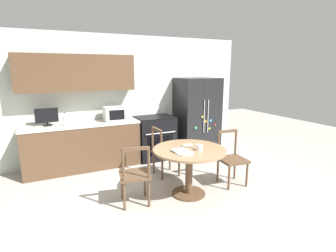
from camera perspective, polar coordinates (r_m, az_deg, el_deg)
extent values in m
plane|color=#B2ADA3|center=(3.85, 5.73, -17.62)|extent=(14.00, 14.00, 0.00)
cube|color=silver|center=(5.79, -7.84, 6.14)|extent=(5.20, 0.10, 2.60)
cube|color=brown|center=(5.29, -19.20, 10.86)|extent=(2.14, 0.34, 0.68)
cube|color=brown|center=(5.37, -17.95, -4.32)|extent=(2.14, 0.62, 0.86)
cube|color=beige|center=(5.26, -18.27, 0.39)|extent=(2.16, 0.64, 0.03)
cube|color=black|center=(6.06, 6.31, 2.23)|extent=(0.91, 0.71, 1.71)
cube|color=#333333|center=(5.76, 8.19, 1.65)|extent=(0.01, 0.01, 1.65)
cylinder|color=silver|center=(5.72, 7.86, 2.01)|extent=(0.02, 0.02, 0.72)
cylinder|color=silver|center=(5.77, 8.69, 2.09)|extent=(0.02, 0.02, 0.72)
cube|color=red|center=(5.94, 10.24, 0.27)|extent=(0.04, 0.01, 0.03)
cube|color=yellow|center=(5.87, 9.00, -0.54)|extent=(0.05, 0.01, 0.04)
cube|color=#338CD8|center=(5.85, 9.28, 1.18)|extent=(0.06, 0.02, 0.05)
cube|color=#3FB259|center=(5.67, 6.09, -0.38)|extent=(0.06, 0.02, 0.05)
cube|color=orange|center=(5.78, 8.17, 0.98)|extent=(0.07, 0.02, 0.05)
cube|color=yellow|center=(5.71, 7.54, 2.00)|extent=(0.06, 0.02, 0.05)
cube|color=black|center=(5.70, -2.99, -2.55)|extent=(0.80, 0.64, 0.90)
cube|color=black|center=(5.44, -1.65, -4.26)|extent=(0.57, 0.01, 0.40)
cylinder|color=silver|center=(5.35, -1.55, -1.56)|extent=(0.65, 0.02, 0.02)
cube|color=black|center=(5.60, -3.04, 2.00)|extent=(0.80, 0.64, 0.02)
cube|color=white|center=(5.85, -4.15, 3.33)|extent=(0.80, 0.06, 0.16)
cube|color=white|center=(5.36, -11.04, 2.71)|extent=(0.51, 0.34, 0.28)
cube|color=black|center=(5.18, -11.04, 2.38)|extent=(0.30, 0.01, 0.19)
cube|color=silver|center=(5.25, -8.59, 2.58)|extent=(0.10, 0.01, 0.20)
cylinder|color=black|center=(5.26, -24.74, 0.18)|extent=(0.16, 0.16, 0.02)
cylinder|color=black|center=(5.26, -24.77, 0.50)|extent=(0.03, 0.03, 0.04)
cube|color=black|center=(5.23, -24.92, 2.11)|extent=(0.39, 0.05, 0.26)
cylinder|color=silver|center=(5.12, -21.46, 0.99)|extent=(0.07, 0.07, 0.17)
cylinder|color=silver|center=(5.10, -21.56, 2.26)|extent=(0.03, 0.03, 0.06)
cylinder|color=#262626|center=(5.09, -21.59, 2.69)|extent=(0.03, 0.03, 0.01)
cylinder|color=#997551|center=(3.97, 4.67, -5.20)|extent=(1.10, 1.10, 0.03)
cylinder|color=brown|center=(4.10, 4.58, -9.96)|extent=(0.11, 0.11, 0.68)
cylinder|color=brown|center=(4.24, 4.50, -14.38)|extent=(0.52, 0.52, 0.03)
cube|color=brown|center=(3.84, -7.26, -10.55)|extent=(0.49, 0.49, 0.04)
cylinder|color=brown|center=(4.07, -9.96, -12.71)|extent=(0.04, 0.04, 0.41)
cylinder|color=brown|center=(4.11, -5.07, -12.33)|extent=(0.04, 0.04, 0.41)
cylinder|color=brown|center=(3.77, -9.49, -14.90)|extent=(0.04, 0.04, 0.41)
cylinder|color=brown|center=(3.81, -4.16, -14.45)|extent=(0.04, 0.04, 0.41)
cylinder|color=brown|center=(3.56, -9.74, -8.28)|extent=(0.04, 0.04, 0.45)
cylinder|color=brown|center=(3.60, -4.23, -7.88)|extent=(0.04, 0.04, 0.45)
cube|color=brown|center=(3.51, -7.05, -4.95)|extent=(0.34, 0.10, 0.04)
cube|color=brown|center=(4.53, 13.90, -7.18)|extent=(0.46, 0.46, 0.04)
cylinder|color=brown|center=(4.58, 16.79, -10.16)|extent=(0.04, 0.04, 0.41)
cylinder|color=brown|center=(4.39, 13.13, -10.94)|extent=(0.04, 0.04, 0.41)
cylinder|color=brown|center=(4.84, 14.33, -8.78)|extent=(0.04, 0.04, 0.41)
cylinder|color=brown|center=(4.66, 10.78, -9.44)|extent=(0.04, 0.04, 0.41)
cylinder|color=brown|center=(4.70, 14.52, -3.36)|extent=(0.04, 0.04, 0.45)
cylinder|color=brown|center=(4.52, 10.91, -3.83)|extent=(0.04, 0.04, 0.45)
cube|color=brown|center=(4.56, 12.87, -1.11)|extent=(0.35, 0.07, 0.04)
cube|color=brown|center=(4.78, -0.40, -5.77)|extent=(0.44, 0.44, 0.04)
cylinder|color=brown|center=(5.07, 0.40, -7.36)|extent=(0.04, 0.04, 0.41)
cylinder|color=brown|center=(4.79, 2.43, -8.58)|extent=(0.04, 0.04, 0.41)
cylinder|color=brown|center=(4.92, -3.14, -8.01)|extent=(0.04, 0.04, 0.41)
cylinder|color=brown|center=(4.64, -1.26, -9.32)|extent=(0.04, 0.04, 0.41)
cylinder|color=brown|center=(4.77, -3.38, -2.75)|extent=(0.04, 0.04, 0.45)
cylinder|color=brown|center=(4.48, -1.48, -3.76)|extent=(0.04, 0.04, 0.45)
cube|color=brown|center=(4.57, -2.49, -0.76)|extent=(0.05, 0.35, 0.04)
cylinder|color=silver|center=(3.90, 6.85, -4.65)|extent=(0.10, 0.10, 0.09)
cylinder|color=beige|center=(3.91, 6.84, -4.93)|extent=(0.08, 0.08, 0.05)
cylinder|color=beige|center=(4.04, 4.31, -4.26)|extent=(0.15, 0.10, 0.05)
cube|color=white|center=(3.79, 3.00, -5.73)|extent=(0.25, 0.32, 0.01)
cube|color=beige|center=(3.79, 3.01, -5.61)|extent=(0.23, 0.31, 0.01)
cube|color=silver|center=(3.79, 3.01, -5.50)|extent=(0.23, 0.31, 0.01)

